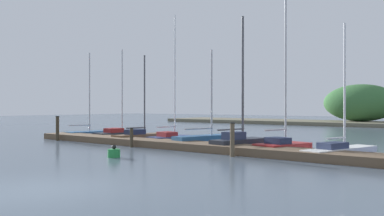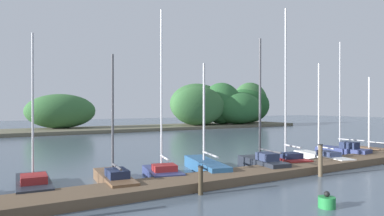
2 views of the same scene
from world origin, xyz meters
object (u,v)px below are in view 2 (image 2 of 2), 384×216
object	(u,v)px
sailboat_5	(262,161)
mooring_piling_2	(320,160)
sailboat_7	(321,156)
channel_buoy_1	(327,202)
sailboat_6	(287,157)
sailboat_9	(370,149)
mooring_piling_1	(201,180)
sailboat_3	(162,171)
sailboat_4	(205,165)
sailboat_8	(342,150)
sailboat_2	(114,178)
sailboat_1	(33,183)

from	to	relation	value
sailboat_5	mooring_piling_2	bearing A→B (deg)	-145.58
sailboat_7	channel_buoy_1	size ratio (longest dim) A/B	10.78
sailboat_6	sailboat_9	bearing A→B (deg)	-73.20
channel_buoy_1	mooring_piling_1	bearing A→B (deg)	127.11
sailboat_3	sailboat_7	xyz separation A→B (m)	(9.75, -0.50, -0.03)
sailboat_6	sailboat_4	bearing A→B (deg)	95.33
sailboat_7	sailboat_8	size ratio (longest dim) A/B	0.79
sailboat_4	mooring_piling_2	bearing A→B (deg)	-119.89
sailboat_2	sailboat_3	world-z (taller)	sailboat_3
sailboat_1	sailboat_9	xyz separation A→B (m)	(20.31, -0.51, 0.01)
sailboat_1	sailboat_7	distance (m)	14.82
sailboat_5	sailboat_9	xyz separation A→B (m)	(10.26, 0.73, -0.13)
sailboat_1	sailboat_9	world-z (taller)	sailboat_1
sailboat_4	sailboat_8	size ratio (longest dim) A/B	0.73
mooring_piling_1	mooring_piling_2	bearing A→B (deg)	-1.06
sailboat_1	sailboat_8	xyz separation A→B (m)	(17.20, -0.60, 0.10)
sailboat_1	sailboat_9	bearing A→B (deg)	-87.94
sailboat_1	sailboat_2	size ratio (longest dim) A/B	1.13
sailboat_3	channel_buoy_1	distance (m)	6.91
sailboat_2	sailboat_3	distance (m)	2.25
channel_buoy_1	sailboat_4	bearing A→B (deg)	90.53
sailboat_8	sailboat_7	bearing A→B (deg)	88.71
sailboat_3	sailboat_5	bearing A→B (deg)	-86.37
sailboat_5	mooring_piling_1	xyz separation A→B (m)	(-5.05, -2.39, 0.08)
sailboat_6	channel_buoy_1	xyz separation A→B (m)	(-4.64, -6.03, -0.23)
sailboat_7	sailboat_9	size ratio (longest dim) A/B	1.10
sailboat_5	mooring_piling_1	world-z (taller)	sailboat_5
sailboat_7	mooring_piling_2	world-z (taller)	sailboat_7
sailboat_7	sailboat_9	bearing A→B (deg)	-71.53
channel_buoy_1	mooring_piling_2	bearing A→B (deg)	40.47
mooring_piling_1	mooring_piling_2	distance (m)	6.22
sailboat_2	channel_buoy_1	size ratio (longest dim) A/B	10.03
sailboat_7	sailboat_9	xyz separation A→B (m)	(5.52, 0.45, 0.01)
sailboat_2	sailboat_4	bearing A→B (deg)	-78.07
sailboat_3	sailboat_2	bearing A→B (deg)	109.10
sailboat_3	mooring_piling_2	bearing A→B (deg)	-105.54
sailboat_2	mooring_piling_2	world-z (taller)	sailboat_2
sailboat_1	channel_buoy_1	distance (m)	10.20
mooring_piling_2	mooring_piling_1	bearing A→B (deg)	178.94
sailboat_1	sailboat_8	bearing A→B (deg)	-88.52
sailboat_7	sailboat_4	bearing A→B (deg)	97.63
sailboat_5	sailboat_6	bearing A→B (deg)	-71.18
sailboat_3	channel_buoy_1	size ratio (longest dim) A/B	14.19
sailboat_3	sailboat_6	bearing A→B (deg)	-81.06
sailboat_1	sailboat_5	distance (m)	10.13
sailboat_7	mooring_piling_2	size ratio (longest dim) A/B	3.89
sailboat_2	channel_buoy_1	distance (m)	7.77
sailboat_1	sailboat_2	distance (m)	2.90
sailboat_8	sailboat_6	bearing A→B (deg)	83.57
sailboat_3	sailboat_1	bearing A→B (deg)	97.11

